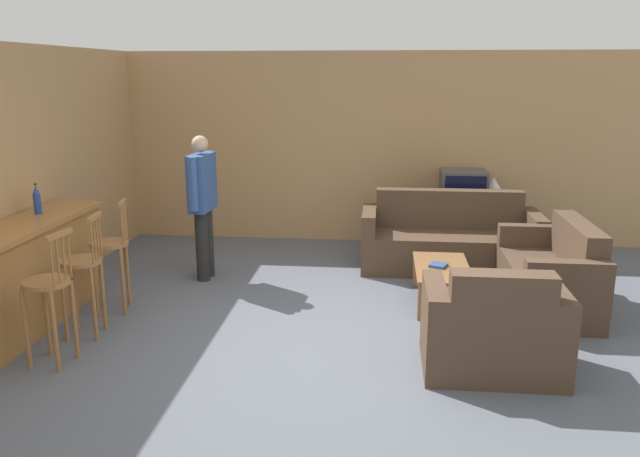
% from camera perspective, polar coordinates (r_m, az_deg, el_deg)
% --- Properties ---
extents(ground_plane, '(24.00, 24.00, 0.00)m').
position_cam_1_polar(ground_plane, '(5.49, 0.43, -10.90)').
color(ground_plane, '#565B66').
extents(wall_back, '(9.40, 0.08, 2.60)m').
position_cam_1_polar(wall_back, '(8.67, 2.73, 7.34)').
color(wall_back, tan).
rests_on(wall_back, ground_plane).
extents(wall_left, '(0.08, 8.65, 2.60)m').
position_cam_1_polar(wall_left, '(7.30, -23.77, 4.88)').
color(wall_left, tan).
rests_on(wall_left, ground_plane).
extents(bar_counter, '(0.55, 2.42, 0.99)m').
position_cam_1_polar(bar_counter, '(6.28, -25.80, -4.23)').
color(bar_counter, '#A87038').
rests_on(bar_counter, ground_plane).
extents(bar_chair_near, '(0.41, 0.41, 1.12)m').
position_cam_1_polar(bar_chair_near, '(5.45, -23.54, -5.54)').
color(bar_chair_near, '#996638').
rests_on(bar_chair_near, ground_plane).
extents(bar_chair_mid, '(0.41, 0.41, 1.12)m').
position_cam_1_polar(bar_chair_mid, '(5.94, -20.86, -3.73)').
color(bar_chair_mid, '#996638').
rests_on(bar_chair_mid, ground_plane).
extents(bar_chair_far, '(0.44, 0.44, 1.12)m').
position_cam_1_polar(bar_chair_far, '(6.45, -18.54, -2.15)').
color(bar_chair_far, '#996638').
rests_on(bar_chair_far, ground_plane).
extents(couch_far, '(2.10, 0.82, 0.92)m').
position_cam_1_polar(couch_far, '(7.69, 11.74, -1.18)').
color(couch_far, '#4C3828').
rests_on(couch_far, ground_plane).
extents(armchair_near, '(1.08, 0.78, 0.90)m').
position_cam_1_polar(armchair_near, '(5.16, 15.57, -9.11)').
color(armchair_near, '#4C3828').
rests_on(armchair_near, ground_plane).
extents(loveseat_right, '(0.76, 1.51, 0.89)m').
position_cam_1_polar(loveseat_right, '(6.70, 20.41, -4.10)').
color(loveseat_right, '#4C3828').
rests_on(loveseat_right, ground_plane).
extents(coffee_table, '(0.55, 1.05, 0.39)m').
position_cam_1_polar(coffee_table, '(6.51, 11.09, -3.91)').
color(coffee_table, brown).
rests_on(coffee_table, ground_plane).
extents(tv_unit, '(1.07, 0.56, 0.56)m').
position_cam_1_polar(tv_unit, '(8.48, 12.72, -0.17)').
color(tv_unit, '#2D2319').
rests_on(tv_unit, ground_plane).
extents(tv, '(0.59, 0.50, 0.53)m').
position_cam_1_polar(tv, '(8.36, 12.92, 3.43)').
color(tv, '#4C4C4C').
rests_on(tv, tv_unit).
extents(bottle, '(0.07, 0.07, 0.30)m').
position_cam_1_polar(bottle, '(6.62, -24.46, 2.39)').
color(bottle, '#234293').
rests_on(bottle, bar_counter).
extents(book_on_table, '(0.21, 0.22, 0.03)m').
position_cam_1_polar(book_on_table, '(6.48, 10.78, -3.32)').
color(book_on_table, navy).
rests_on(book_on_table, coffee_table).
extents(table_lamp, '(0.26, 0.26, 0.44)m').
position_cam_1_polar(table_lamp, '(8.41, 15.56, 3.77)').
color(table_lamp, brown).
rests_on(table_lamp, tv_unit).
extents(person_by_window, '(0.22, 0.62, 1.64)m').
position_cam_1_polar(person_by_window, '(7.15, -10.68, 2.58)').
color(person_by_window, black).
rests_on(person_by_window, ground_plane).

